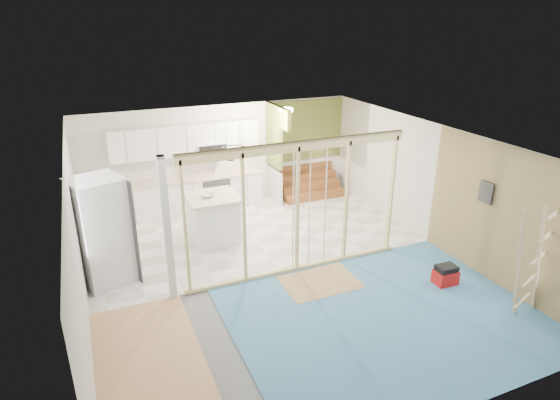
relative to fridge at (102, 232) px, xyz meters
name	(u,v)px	position (x,y,z in m)	size (l,w,h in m)	color
room	(283,211)	(3.09, -1.05, 0.29)	(7.01, 8.01, 2.61)	slate
floor_overlays	(285,271)	(3.17, -0.98, -1.00)	(7.00, 8.00, 0.03)	white
stud_frame	(270,199)	(2.85, -1.05, 0.58)	(4.66, 0.14, 2.60)	#D1C380
base_cabinets	(165,203)	(1.48, 2.32, -0.55)	(4.45, 2.24, 0.93)	white
upper_cabinets	(188,141)	(2.25, 2.77, 0.81)	(3.60, 0.41, 0.85)	white
green_partition	(298,163)	(5.14, 2.61, -0.07)	(2.25, 1.51, 2.60)	olive
pot_rack	(233,151)	(2.79, 0.85, 0.98)	(0.52, 0.52, 0.72)	black
sheathing_panel	(512,222)	(6.57, -3.05, 0.29)	(0.02, 4.00, 2.60)	tan
electrical_panel	(486,192)	(6.52, -2.45, 0.64)	(0.04, 0.30, 0.40)	#36363B
ceiling_light	(286,110)	(4.49, 1.95, 1.53)	(0.32, 0.32, 0.08)	#FFEABF
fridge	(102,232)	(0.00, 0.00, 0.00)	(1.13, 1.09, 2.03)	silver
island	(213,219)	(2.28, 0.86, -0.49)	(1.08, 1.08, 1.05)	white
bowl	(208,195)	(2.19, 0.86, 0.07)	(0.26, 0.26, 0.06)	silver
soap_bottle_a	(121,179)	(0.59, 2.66, 0.08)	(0.13, 0.13, 0.33)	silver
soap_bottle_b	(216,169)	(2.91, 2.76, 0.02)	(0.09, 0.09, 0.20)	silver
toolbox	(445,275)	(5.70, -2.59, -0.83)	(0.42, 0.32, 0.38)	#B71210
ladder	(531,261)	(6.19, -3.83, 0.00)	(1.06, 0.16, 1.98)	tan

